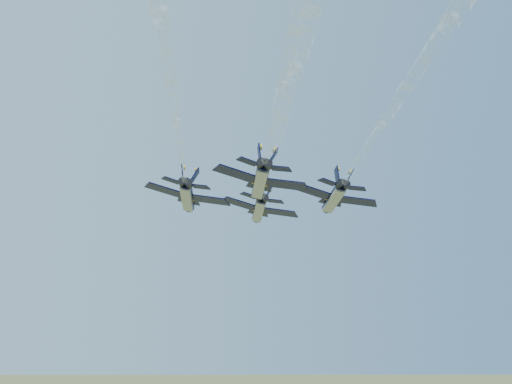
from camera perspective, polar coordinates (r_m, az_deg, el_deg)
name	(u,v)px	position (r m, az deg, el deg)	size (l,w,h in m)	color
jet_lead	(259,209)	(108.26, 0.28, -1.53)	(12.41, 17.19, 4.49)	black
jet_left	(188,197)	(98.15, -6.09, -0.40)	(12.41, 17.19, 4.49)	black
jet_right	(334,198)	(99.35, 6.93, -0.52)	(12.41, 17.19, 4.49)	black
jet_slot	(260,181)	(87.04, 0.39, 0.99)	(12.41, 17.19, 4.49)	black
smoke_trail_lead	(313,49)	(46.72, 5.05, 12.56)	(32.94, 82.19, 2.54)	white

